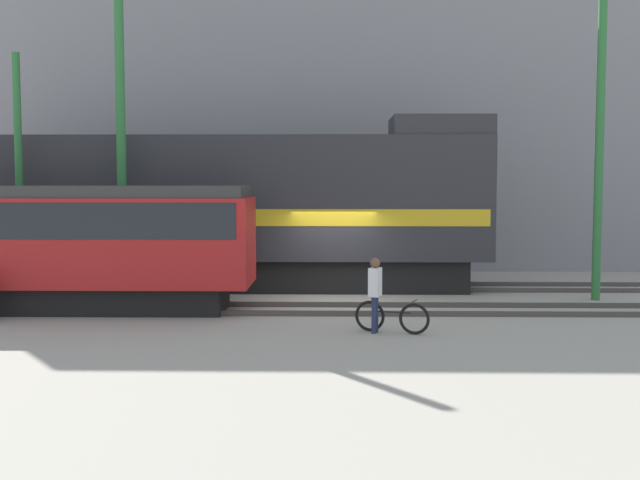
# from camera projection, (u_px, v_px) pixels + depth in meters

# --- Properties ---
(ground_plane) EXTENTS (120.00, 120.00, 0.00)m
(ground_plane) POSITION_uv_depth(u_px,v_px,m) (334.00, 300.00, 22.86)
(ground_plane) COLOR #9E998C
(track_near) EXTENTS (60.00, 1.50, 0.14)m
(track_near) POSITION_uv_depth(u_px,v_px,m) (333.00, 309.00, 20.93)
(track_near) COLOR #47423D
(track_near) RESTS_ON ground
(track_far) EXTENTS (60.00, 1.50, 0.14)m
(track_far) POSITION_uv_depth(u_px,v_px,m) (334.00, 287.00, 25.29)
(track_far) COLOR #47423D
(track_far) RESTS_ON ground
(building_backdrop) EXTENTS (32.55, 6.00, 13.82)m
(building_backdrop) POSITION_uv_depth(u_px,v_px,m) (335.00, 94.00, 32.63)
(building_backdrop) COLOR gray
(building_backdrop) RESTS_ON ground
(freight_locomotive) EXTENTS (17.23, 3.04, 5.37)m
(freight_locomotive) POSITION_uv_depth(u_px,v_px,m) (216.00, 209.00, 25.18)
(freight_locomotive) COLOR black
(freight_locomotive) RESTS_ON ground
(streetcar) EXTENTS (11.73, 2.54, 3.28)m
(streetcar) POSITION_uv_depth(u_px,v_px,m) (28.00, 240.00, 20.96)
(streetcar) COLOR black
(streetcar) RESTS_ON ground
(bicycle) EXTENTS (1.66, 0.72, 0.76)m
(bicycle) POSITION_uv_depth(u_px,v_px,m) (392.00, 317.00, 18.00)
(bicycle) COLOR black
(bicycle) RESTS_ON ground
(person) EXTENTS (0.33, 0.41, 1.70)m
(person) POSITION_uv_depth(u_px,v_px,m) (375.00, 287.00, 17.95)
(person) COLOR #232D4C
(person) RESTS_ON ground
(utility_pole_left) EXTENTS (0.22, 0.22, 7.06)m
(utility_pole_left) POSITION_uv_depth(u_px,v_px,m) (19.00, 177.00, 23.04)
(utility_pole_left) COLOR #2D7238
(utility_pole_left) RESTS_ON ground
(utility_pole_center) EXTENTS (0.27, 0.27, 9.62)m
(utility_pole_center) POSITION_uv_depth(u_px,v_px,m) (121.00, 132.00, 22.88)
(utility_pole_center) COLOR #2D7238
(utility_pole_center) RESTS_ON ground
(utility_pole_right) EXTENTS (0.25, 0.25, 9.82)m
(utility_pole_right) POSITION_uv_depth(u_px,v_px,m) (600.00, 127.00, 22.59)
(utility_pole_right) COLOR #2D7238
(utility_pole_right) RESTS_ON ground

